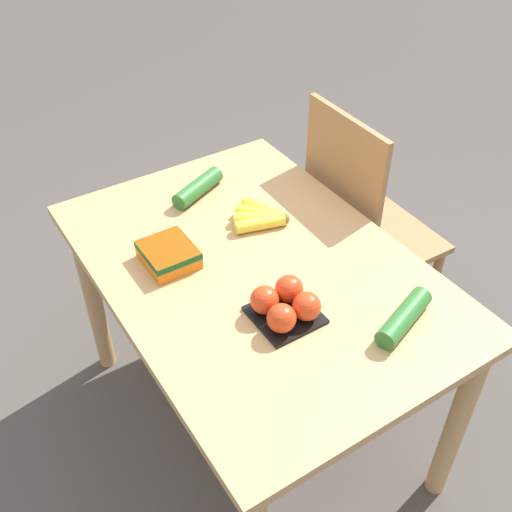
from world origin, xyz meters
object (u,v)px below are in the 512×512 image
at_px(cucumber_far, 198,188).
at_px(carrot_bag, 168,253).
at_px(tomato_pack, 285,305).
at_px(chair, 361,230).
at_px(banana_bunch, 262,217).
at_px(cucumber_near, 404,317).

bearing_deg(cucumber_far, carrot_bag, -42.31).
distance_m(tomato_pack, cucumber_far, 0.61).
distance_m(tomato_pack, carrot_bag, 0.38).
relative_size(chair, tomato_pack, 6.07).
bearing_deg(chair, cucumber_far, 69.83).
distance_m(banana_bunch, cucumber_far, 0.25).
height_order(tomato_pack, carrot_bag, tomato_pack).
xyz_separation_m(carrot_bag, cucumber_near, (0.53, 0.38, -0.00)).
relative_size(chair, carrot_bag, 6.38).
height_order(tomato_pack, cucumber_near, tomato_pack).
bearing_deg(banana_bunch, tomato_pack, -24.73).
xyz_separation_m(banana_bunch, tomato_pack, (0.37, -0.17, 0.02)).
height_order(cucumber_near, cucumber_far, same).
bearing_deg(banana_bunch, carrot_bag, -86.88).
xyz_separation_m(chair, carrot_bag, (0.04, -0.77, 0.26)).
distance_m(chair, banana_bunch, 0.51).
bearing_deg(cucumber_far, tomato_pack, -7.28).
bearing_deg(banana_bunch, chair, 92.61).
relative_size(chair, cucumber_far, 4.74).
relative_size(chair, cucumber_near, 4.69).
relative_size(tomato_pack, cucumber_far, 0.78).
bearing_deg(banana_bunch, cucumber_far, -158.48).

